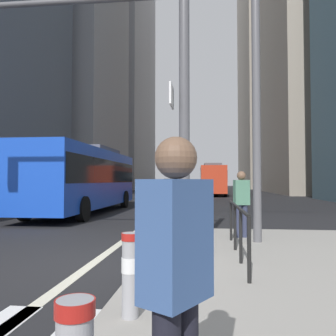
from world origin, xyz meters
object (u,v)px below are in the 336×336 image
(pedestrian_waiting, at_px, (176,279))
(traffic_signal_gantry, at_px, (75,64))
(car_receding_far, at_px, (216,184))
(street_lamp_post, at_px, (256,31))
(pedestrian_walking, at_px, (242,200))
(car_oncoming_far, at_px, (100,188))
(city_bus_blue_oncoming, at_px, (85,176))
(car_oncoming_mid, at_px, (168,184))
(car_receding_near, at_px, (210,184))
(bollard_left, at_px, (130,270))
(city_bus_red_receding, at_px, (212,179))

(pedestrian_waiting, bearing_deg, traffic_signal_gantry, 116.75)
(car_receding_far, distance_m, street_lamp_post, 51.64)
(pedestrian_waiting, distance_m, pedestrian_walking, 7.30)
(car_oncoming_far, height_order, street_lamp_post, street_lamp_post)
(car_oncoming_far, bearing_deg, city_bus_blue_oncoming, -76.04)
(car_oncoming_far, bearing_deg, car_receding_far, 71.82)
(car_oncoming_mid, relative_size, car_oncoming_far, 0.98)
(car_receding_near, xyz_separation_m, car_oncoming_far, (-9.42, -26.98, -0.00))
(car_oncoming_mid, distance_m, car_receding_far, 9.11)
(car_receding_near, xyz_separation_m, car_receding_far, (1.14, 5.19, 0.00))
(car_receding_far, xyz_separation_m, pedestrian_walking, (-0.87, -50.84, 0.11))
(car_oncoming_mid, relative_size, car_receding_near, 0.95)
(car_receding_far, height_order, traffic_signal_gantry, traffic_signal_gantry)
(car_receding_near, distance_m, car_receding_far, 5.31)
(pedestrian_waiting, bearing_deg, car_oncoming_mid, 96.20)
(city_bus_blue_oncoming, relative_size, car_oncoming_far, 2.65)
(car_receding_near, relative_size, traffic_signal_gantry, 0.60)
(pedestrian_waiting, bearing_deg, car_oncoming_far, 108.40)
(car_receding_near, xyz_separation_m, pedestrian_waiting, (-0.82, -52.87, 0.11))
(traffic_signal_gantry, bearing_deg, pedestrian_waiting, -63.25)
(car_oncoming_far, height_order, traffic_signal_gantry, traffic_signal_gantry)
(bollard_left, xyz_separation_m, pedestrian_walking, (1.74, 5.39, 0.45))
(car_receding_near, bearing_deg, car_oncoming_mid, 132.15)
(car_receding_near, relative_size, street_lamp_post, 0.53)
(car_receding_far, bearing_deg, city_bus_red_receding, -92.85)
(city_bus_blue_oncoming, bearing_deg, pedestrian_walking, -47.30)
(car_receding_near, bearing_deg, car_oncoming_far, -109.25)
(city_bus_blue_oncoming, bearing_deg, car_receding_near, 80.11)
(city_bus_red_receding, height_order, car_oncoming_far, city_bus_red_receding)
(city_bus_red_receding, bearing_deg, city_bus_blue_oncoming, -107.22)
(car_receding_far, bearing_deg, car_receding_near, -102.39)
(city_bus_blue_oncoming, xyz_separation_m, city_bus_red_receding, (6.71, 21.65, -0.00))
(car_oncoming_far, height_order, pedestrian_waiting, car_oncoming_far)
(car_receding_far, bearing_deg, traffic_signal_gantry, -94.98)
(car_receding_far, height_order, street_lamp_post, street_lamp_post)
(traffic_signal_gantry, distance_m, street_lamp_post, 4.41)
(car_oncoming_mid, bearing_deg, pedestrian_waiting, -83.80)
(pedestrian_waiting, bearing_deg, pedestrian_walking, 81.42)
(city_bus_blue_oncoming, height_order, city_bus_red_receding, same)
(car_oncoming_far, relative_size, pedestrian_walking, 2.41)
(city_bus_blue_oncoming, relative_size, pedestrian_walking, 6.37)
(pedestrian_walking, bearing_deg, city_bus_red_receding, 90.42)
(car_receding_near, height_order, traffic_signal_gantry, traffic_signal_gantry)
(car_oncoming_mid, relative_size, pedestrian_waiting, 2.37)
(pedestrian_waiting, xyz_separation_m, pedestrian_walking, (1.09, 7.22, 0.01))
(pedestrian_waiting, bearing_deg, city_bus_blue_oncoming, 111.62)
(city_bus_blue_oncoming, xyz_separation_m, traffic_signal_gantry, (3.18, -9.47, 2.32))
(city_bus_blue_oncoming, height_order, pedestrian_waiting, city_bus_blue_oncoming)
(car_oncoming_far, relative_size, traffic_signal_gantry, 0.59)
(city_bus_blue_oncoming, xyz_separation_m, car_oncoming_mid, (-0.80, 46.38, -0.85))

